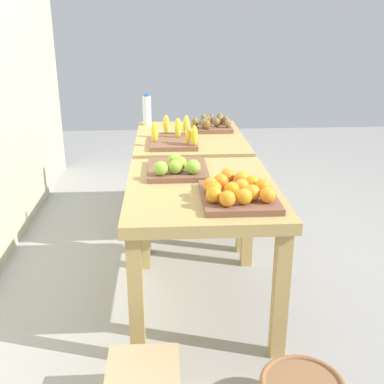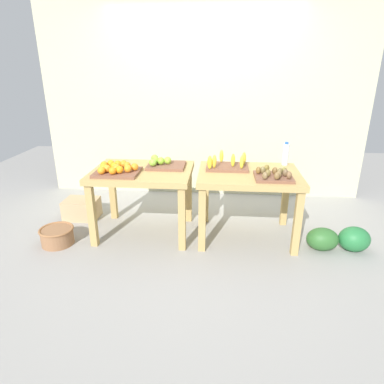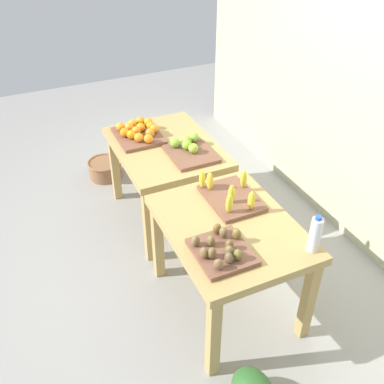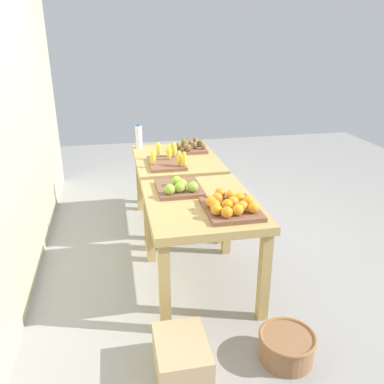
# 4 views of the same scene
# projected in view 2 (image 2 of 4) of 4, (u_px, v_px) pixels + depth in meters

# --- Properties ---
(ground_plane) EXTENTS (8.00, 8.00, 0.00)m
(ground_plane) POSITION_uv_depth(u_px,v_px,m) (195.00, 234.00, 3.74)
(ground_plane) COLOR gray
(back_wall) EXTENTS (4.40, 0.12, 3.00)m
(back_wall) POSITION_uv_depth(u_px,v_px,m) (203.00, 86.00, 4.46)
(back_wall) COLOR #BABB95
(back_wall) RESTS_ON ground_plane
(display_table_left) EXTENTS (1.04, 0.80, 0.73)m
(display_table_left) POSITION_uv_depth(u_px,v_px,m) (143.00, 179.00, 3.56)
(display_table_left) COLOR tan
(display_table_left) RESTS_ON ground_plane
(display_table_right) EXTENTS (1.04, 0.80, 0.73)m
(display_table_right) POSITION_uv_depth(u_px,v_px,m) (249.00, 182.00, 3.47)
(display_table_right) COLOR tan
(display_table_right) RESTS_ON ground_plane
(orange_bin) EXTENTS (0.44, 0.36, 0.11)m
(orange_bin) POSITION_uv_depth(u_px,v_px,m) (116.00, 169.00, 3.38)
(orange_bin) COLOR brown
(orange_bin) RESTS_ON display_table_left
(apple_bin) EXTENTS (0.40, 0.34, 0.11)m
(apple_bin) POSITION_uv_depth(u_px,v_px,m) (163.00, 164.00, 3.61)
(apple_bin) COLOR brown
(apple_bin) RESTS_ON display_table_left
(banana_crate) EXTENTS (0.44, 0.32, 0.17)m
(banana_crate) POSITION_uv_depth(u_px,v_px,m) (227.00, 165.00, 3.55)
(banana_crate) COLOR brown
(banana_crate) RESTS_ON display_table_right
(kiwi_bin) EXTENTS (0.36, 0.32, 0.10)m
(kiwi_bin) POSITION_uv_depth(u_px,v_px,m) (274.00, 175.00, 3.23)
(kiwi_bin) COLOR brown
(kiwi_bin) RESTS_ON display_table_right
(water_bottle) EXTENTS (0.07, 0.07, 0.25)m
(water_bottle) POSITION_uv_depth(u_px,v_px,m) (286.00, 154.00, 3.66)
(water_bottle) COLOR silver
(water_bottle) RESTS_ON display_table_right
(watermelon_pile) EXTENTS (0.63, 0.26, 0.26)m
(watermelon_pile) POSITION_uv_depth(u_px,v_px,m) (339.00, 239.00, 3.37)
(watermelon_pile) COLOR #246E38
(watermelon_pile) RESTS_ON ground_plane
(wicker_basket) EXTENTS (0.35, 0.35, 0.18)m
(wicker_basket) POSITION_uv_depth(u_px,v_px,m) (57.00, 236.00, 3.50)
(wicker_basket) COLOR #8D6141
(wicker_basket) RESTS_ON ground_plane
(cardboard_produce_box) EXTENTS (0.40, 0.30, 0.24)m
(cardboard_produce_box) POSITION_uv_depth(u_px,v_px,m) (82.00, 209.00, 4.09)
(cardboard_produce_box) COLOR tan
(cardboard_produce_box) RESTS_ON ground_plane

